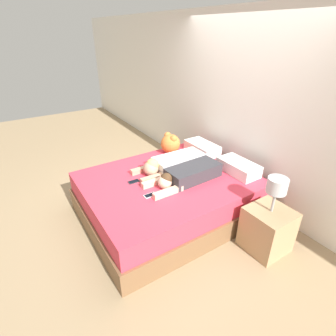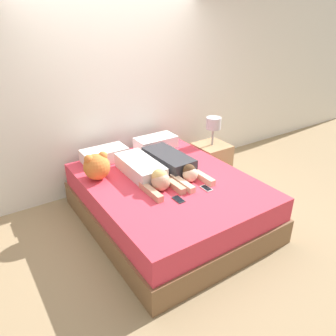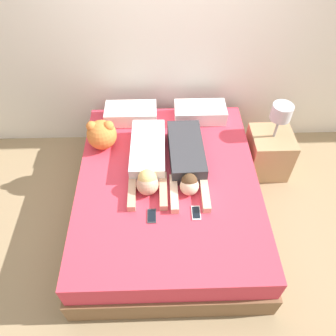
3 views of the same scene
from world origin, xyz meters
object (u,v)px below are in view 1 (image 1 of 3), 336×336
(bed, at_px, (168,196))
(cell_phone_left, at_px, (134,182))
(pillow_head_right, at_px, (238,167))
(plush_toy, at_px, (170,143))
(person_left, at_px, (171,163))
(cell_phone_right, at_px, (150,195))
(person_right, at_px, (187,175))
(pillow_head_left, at_px, (202,148))
(nightstand, at_px, (268,227))

(bed, bearing_deg, cell_phone_left, -109.86)
(pillow_head_right, bearing_deg, plush_toy, -158.16)
(person_left, distance_m, plush_toy, 0.56)
(person_left, bearing_deg, cell_phone_right, -53.58)
(person_right, relative_size, cell_phone_left, 7.16)
(cell_phone_right, bearing_deg, plush_toy, 135.57)
(pillow_head_left, bearing_deg, plush_toy, -122.93)
(person_left, relative_size, plush_toy, 3.26)
(cell_phone_left, relative_size, cell_phone_right, 1.00)
(cell_phone_left, xyz_separation_m, cell_phone_right, (0.39, 0.02, 0.00))
(bed, relative_size, person_left, 2.11)
(pillow_head_left, height_order, person_left, person_left)
(bed, xyz_separation_m, nightstand, (1.18, 0.60, 0.03))
(pillow_head_left, relative_size, cell_phone_left, 3.89)
(person_right, height_order, cell_phone_left, person_right)
(plush_toy, relative_size, nightstand, 0.34)
(cell_phone_right, distance_m, nightstand, 1.41)
(bed, bearing_deg, plush_toy, 144.49)
(plush_toy, bearing_deg, cell_phone_left, -60.58)
(bed, xyz_separation_m, plush_toy, (-0.66, 0.47, 0.45))
(bed, distance_m, person_right, 0.46)
(pillow_head_left, xyz_separation_m, plush_toy, (-0.27, -0.42, 0.08))
(cell_phone_left, bearing_deg, pillow_head_left, 100.07)
(person_right, bearing_deg, cell_phone_right, -85.51)
(plush_toy, bearing_deg, pillow_head_right, 21.84)
(bed, bearing_deg, pillow_head_right, 66.47)
(person_left, distance_m, person_right, 0.38)
(person_left, distance_m, nightstand, 1.48)
(person_right, distance_m, plush_toy, 0.90)
(bed, bearing_deg, cell_phone_right, -59.99)
(nightstand, bearing_deg, pillow_head_left, 169.44)
(nightstand, bearing_deg, bed, -153.09)
(pillow_head_right, distance_m, person_right, 0.75)
(plush_toy, xyz_separation_m, nightstand, (1.84, 0.13, -0.42))
(plush_toy, bearing_deg, person_right, -19.35)
(bed, distance_m, person_left, 0.46)
(person_left, relative_size, cell_phone_right, 7.13)
(pillow_head_right, distance_m, nightstand, 0.91)
(pillow_head_left, height_order, pillow_head_right, same)
(person_right, bearing_deg, plush_toy, 160.65)
(pillow_head_left, bearing_deg, pillow_head_right, 0.00)
(nightstand, bearing_deg, cell_phone_right, -133.28)
(pillow_head_right, bearing_deg, person_left, -128.76)
(bed, relative_size, nightstand, 2.33)
(person_right, relative_size, plush_toy, 3.28)
(person_right, xyz_separation_m, cell_phone_left, (-0.34, -0.60, -0.08))
(pillow_head_right, height_order, cell_phone_right, pillow_head_right)
(bed, xyz_separation_m, person_right, (0.19, 0.17, 0.38))
(person_left, relative_size, cell_phone_left, 7.13)
(plush_toy, height_order, nightstand, nightstand)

